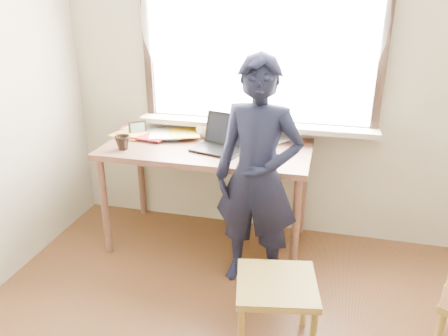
% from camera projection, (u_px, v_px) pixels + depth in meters
% --- Properties ---
extents(room_shell, '(3.52, 4.02, 2.61)m').
position_uv_depth(room_shell, '(225.00, 71.00, 1.55)').
color(room_shell, '#B9B095').
rests_on(room_shell, ground).
extents(desk, '(1.53, 0.77, 0.82)m').
position_uv_depth(desk, '(207.00, 157.00, 3.28)').
color(desk, brown).
rests_on(desk, ground).
extents(laptop, '(0.42, 0.38, 0.24)m').
position_uv_depth(laptop, '(222.00, 141.00, 3.17)').
color(laptop, black).
rests_on(laptop, desk).
extents(mug_white, '(0.17, 0.17, 0.10)m').
position_uv_depth(mug_white, '(204.00, 130.00, 3.44)').
color(mug_white, white).
rests_on(mug_white, desk).
extents(mug_dark, '(0.12, 0.12, 0.10)m').
position_uv_depth(mug_dark, '(123.00, 143.00, 3.16)').
color(mug_dark, black).
rests_on(mug_dark, desk).
extents(mouse, '(0.09, 0.06, 0.03)m').
position_uv_depth(mouse, '(274.00, 154.00, 3.04)').
color(mouse, black).
rests_on(mouse, desk).
extents(desk_clutter, '(0.93, 0.48, 0.05)m').
position_uv_depth(desk_clutter, '(179.00, 134.00, 3.42)').
color(desk_clutter, white).
rests_on(desk_clutter, desk).
extents(book_a, '(0.27, 0.32, 0.03)m').
position_uv_depth(book_a, '(164.00, 132.00, 3.53)').
color(book_a, white).
rests_on(book_a, desk).
extents(book_b, '(0.27, 0.28, 0.02)m').
position_uv_depth(book_b, '(269.00, 137.00, 3.42)').
color(book_b, white).
rests_on(book_b, desk).
extents(picture_frame, '(0.13, 0.09, 0.11)m').
position_uv_depth(picture_frame, '(138.00, 129.00, 3.45)').
color(picture_frame, black).
rests_on(picture_frame, desk).
extents(work_chair, '(0.50, 0.48, 0.44)m').
position_uv_depth(work_chair, '(276.00, 292.00, 2.38)').
color(work_chair, olive).
rests_on(work_chair, ground).
extents(person, '(0.61, 0.44, 1.56)m').
position_uv_depth(person, '(258.00, 177.00, 2.81)').
color(person, black).
rests_on(person, ground).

